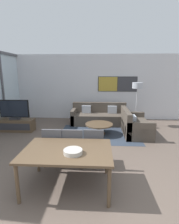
% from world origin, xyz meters
% --- Properties ---
extents(ground_plane, '(24.00, 24.00, 0.00)m').
position_xyz_m(ground_plane, '(0.00, 0.00, 0.00)').
color(ground_plane, brown).
extents(wall_back, '(7.64, 0.09, 2.80)m').
position_xyz_m(wall_back, '(0.03, 5.56, 1.40)').
color(wall_back, silver).
rests_on(wall_back, ground_plane).
extents(area_rug, '(2.65, 1.94, 0.01)m').
position_xyz_m(area_rug, '(0.31, 3.49, 0.00)').
color(area_rug, '#333D4C').
rests_on(area_rug, ground_plane).
extents(tv_console, '(1.29, 0.45, 0.43)m').
position_xyz_m(tv_console, '(-2.66, 3.66, 0.21)').
color(tv_console, brown).
rests_on(tv_console, ground_plane).
extents(television, '(1.04, 0.20, 0.69)m').
position_xyz_m(television, '(-2.66, 3.66, 0.77)').
color(television, '#2D2D33').
rests_on(television, tv_console).
extents(sofa_main, '(2.20, 0.85, 0.83)m').
position_xyz_m(sofa_main, '(0.31, 4.73, 0.28)').
color(sofa_main, '#51473D').
rests_on(sofa_main, ground_plane).
extents(sofa_side, '(0.85, 1.53, 0.83)m').
position_xyz_m(sofa_side, '(1.47, 3.58, 0.28)').
color(sofa_side, '#51473D').
rests_on(sofa_side, ground_plane).
extents(coffee_table, '(0.92, 0.92, 0.36)m').
position_xyz_m(coffee_table, '(0.31, 3.49, 0.27)').
color(coffee_table, brown).
rests_on(coffee_table, ground_plane).
extents(dining_table, '(1.55, 1.05, 0.73)m').
position_xyz_m(dining_table, '(-0.24, 0.66, 0.66)').
color(dining_table, brown).
rests_on(dining_table, ground_plane).
extents(dining_chair_left, '(0.46, 0.46, 0.88)m').
position_xyz_m(dining_chair_left, '(-0.68, 1.40, 0.51)').
color(dining_chair_left, '#4C4C51').
rests_on(dining_chair_left, ground_plane).
extents(dining_chair_centre, '(0.46, 0.46, 0.88)m').
position_xyz_m(dining_chair_centre, '(-0.24, 1.40, 0.51)').
color(dining_chair_centre, '#4C4C51').
rests_on(dining_chair_centre, ground_plane).
extents(dining_chair_right, '(0.46, 0.46, 0.88)m').
position_xyz_m(dining_chair_right, '(0.19, 1.42, 0.51)').
color(dining_chair_right, '#4C4C51').
rests_on(dining_chair_right, ground_plane).
extents(fruit_bowl, '(0.32, 0.32, 0.07)m').
position_xyz_m(fruit_bowl, '(-0.12, 0.51, 0.77)').
color(fruit_bowl, '#B7B2A8').
rests_on(fruit_bowl, dining_table).
extents(floor_lamp, '(0.39, 0.39, 1.67)m').
position_xyz_m(floor_lamp, '(1.73, 4.57, 1.45)').
color(floor_lamp, '#2D2D33').
rests_on(floor_lamp, ground_plane).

